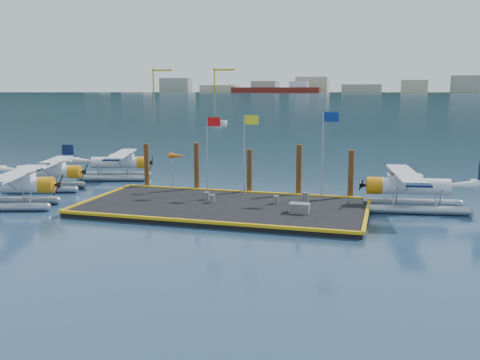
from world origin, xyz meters
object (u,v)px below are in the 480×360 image
object	(u,v)px
seaplane_b	(47,174)
piling_3	(299,172)
drum_0	(212,199)
piling_0	(147,167)
flagpole_red	(210,143)
piling_2	(249,173)
piling_4	(351,176)
drum_2	(276,200)
drum_4	(305,197)
seaplane_a	(13,187)
windsock	(177,157)
seaplane_c	(118,164)
crate	(299,208)
drum_5	(207,196)
flagpole_yellow	(247,143)
flagpole_blue	(326,142)
seaplane_d	(410,189)
piling_1	(197,168)

from	to	relation	value
seaplane_b	piling_3	xyz separation A→B (m)	(21.19, 2.27, 0.71)
drum_0	piling_0	bearing A→B (deg)	147.04
flagpole_red	piling_2	xyz separation A→B (m)	(2.79, 1.60, -2.50)
piling_4	drum_0	bearing A→B (deg)	-152.99
drum_2	drum_4	bearing A→B (deg)	33.35
seaplane_a	windsock	bearing A→B (deg)	108.82
seaplane_c	seaplane_a	bearing A→B (deg)	-22.06
crate	windsock	xyz separation A→B (m)	(-10.66, 4.76, 2.50)
drum_5	piling_2	distance (m)	4.78
drum_4	piling_2	size ratio (longest dim) A/B	0.18
flagpole_red	seaplane_b	bearing A→B (deg)	-177.35
drum_2	windsock	world-z (taller)	windsock
flagpole_yellow	crate	bearing A→B (deg)	-43.94
seaplane_c	drum_5	distance (m)	14.57
drum_0	piling_0	distance (m)	9.01
drum_2	piling_3	bearing A→B (deg)	76.19
flagpole_blue	drum_4	bearing A→B (deg)	-138.88
seaplane_a	drum_4	bearing A→B (deg)	89.64
crate	seaplane_d	bearing A→B (deg)	32.50
seaplane_c	piling_0	bearing A→B (deg)	33.35
seaplane_c	flagpole_red	size ratio (longest dim) A/B	1.56
piling_1	drum_2	bearing A→B (deg)	-27.68
seaplane_a	seaplane_b	distance (m)	6.73
seaplane_d	drum_2	size ratio (longest dim) A/B	17.63
seaplane_c	flagpole_blue	size ratio (longest dim) A/B	1.44
seaplane_d	drum_5	distance (m)	14.75
piling_1	seaplane_b	bearing A→B (deg)	-169.88
crate	flagpole_red	size ratio (longest dim) A/B	0.22
seaplane_b	flagpole_red	bearing A→B (deg)	77.27
flagpole_yellow	seaplane_b	bearing A→B (deg)	-177.81
flagpole_yellow	windsock	xyz separation A→B (m)	(-5.73, 0.00, -1.28)
seaplane_b	drum_0	world-z (taller)	seaplane_b
seaplane_a	windsock	distance (m)	12.38
drum_0	drum_4	bearing A→B (deg)	18.54
piling_1	piling_4	bearing A→B (deg)	0.00
drum_4	piling_4	world-z (taller)	piling_4
drum_5	piling_0	bearing A→B (deg)	149.10
drum_5	piling_1	world-z (taller)	piling_1
seaplane_b	windsock	xyz separation A→B (m)	(11.66, 0.67, 1.78)
flagpole_red	seaplane_d	bearing A→B (deg)	-0.71
seaplane_a	piling_4	bearing A→B (deg)	93.53
windsock	piling_2	xyz separation A→B (m)	(5.53, 1.60, -1.33)
windsock	piling_0	world-z (taller)	piling_0
seaplane_c	seaplane_d	xyz separation A→B (m)	(26.41, -6.15, 0.12)
drum_4	piling_0	bearing A→B (deg)	169.13
flagpole_yellow	windsock	distance (m)	5.87
windsock	piling_1	distance (m)	2.21
flagpole_blue	windsock	size ratio (longest dim) A/B	2.08
seaplane_c	flagpole_blue	distance (m)	21.40
seaplane_b	flagpole_blue	bearing A→B (deg)	76.25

